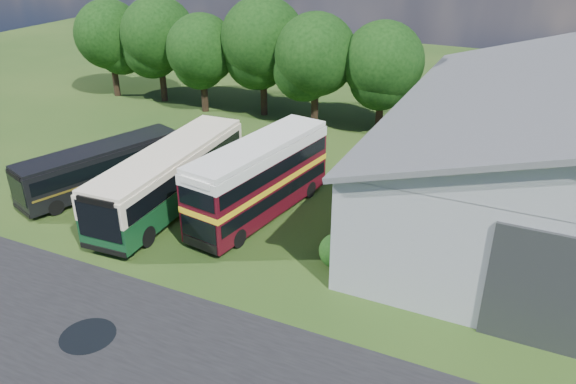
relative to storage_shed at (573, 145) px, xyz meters
The scene contains 16 objects.
ground 22.31m from the storage_shed, 133.18° to the right, with size 120.00×120.00×0.00m, color #1E3D13.
asphalt_road 22.84m from the storage_shed, 122.30° to the right, with size 60.00×8.00×0.02m, color black.
puddle 25.50m from the storage_shed, 130.99° to the right, with size 2.20×2.20×0.01m, color black.
storage_shed is the anchor object (origin of this frame).
tree_far_left 38.86m from the storage_shed, 168.09° to the left, with size 6.12×6.12×8.64m.
tree_left_a 34.12m from the storage_shed, 165.53° to the left, with size 6.46×6.46×9.12m.
tree_left_b 29.01m from the storage_shed, 164.98° to the left, with size 5.78×5.78×8.16m.
tree_mid 24.71m from the storage_shed, 159.03° to the left, with size 6.80×6.80×9.60m.
tree_right_a 19.68m from the storage_shed, 156.53° to the left, with size 6.26×6.26×8.83m.
tree_right_b 15.65m from the storage_shed, 146.47° to the left, with size 5.98×5.98×8.45m.
shrub_front 14.33m from the storage_shed, 133.27° to the right, with size 1.70×1.70×1.70m, color #194714.
shrub_mid 13.02m from the storage_shed, 139.65° to the right, with size 1.60×1.60×1.60m, color #194714.
shrub_back 11.90m from the storage_shed, 147.52° to the right, with size 1.80×1.80×1.80m, color #194714.
bus_green_single 21.83m from the storage_shed, 157.91° to the right, with size 3.51×12.49×3.41m.
bus_maroon_double 16.72m from the storage_shed, 154.92° to the right, with size 4.04×10.26×4.30m.
bus_dark_single 26.59m from the storage_shed, 161.88° to the right, with size 5.50×10.24×2.77m.
Camera 1 is at (13.11, -15.42, 14.93)m, focal length 35.00 mm.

